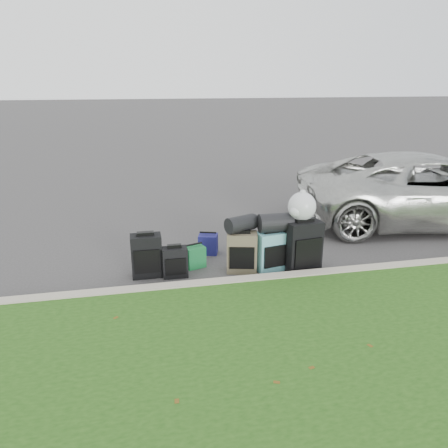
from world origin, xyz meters
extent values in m
plane|color=#383535|center=(0.00, 0.00, 0.00)|extent=(120.00, 120.00, 0.00)
cube|color=#9E937F|center=(0.00, -1.00, 0.07)|extent=(120.00, 0.18, 0.15)
imported|color=#B7B7B2|center=(4.20, 1.04, 0.70)|extent=(5.39, 3.22, 1.40)
cube|color=black|center=(-0.96, -0.43, 0.23)|extent=(0.36, 0.20, 0.45)
cube|color=black|center=(-1.37, -0.32, 0.32)|extent=(0.44, 0.26, 0.64)
cube|color=#453F2E|center=(0.04, -0.45, 0.31)|extent=(0.50, 0.38, 0.61)
cube|color=teal|center=(0.47, -0.49, 0.30)|extent=(0.46, 0.33, 0.60)
cube|color=black|center=(0.94, -0.60, 0.39)|extent=(0.55, 0.38, 0.78)
cube|color=#176832|center=(-0.64, -0.14, 0.17)|extent=(0.35, 0.32, 0.33)
cube|color=navy|center=(-0.34, 0.35, 0.16)|extent=(0.36, 0.32, 0.33)
cylinder|color=black|center=(0.04, -0.39, 0.74)|extent=(0.51, 0.40, 0.24)
cylinder|color=black|center=(0.55, -0.47, 0.75)|extent=(0.51, 0.28, 0.28)
sphere|color=silver|center=(0.92, -0.52, 0.99)|extent=(0.42, 0.42, 0.42)
camera|label=1|loc=(-1.46, -6.33, 2.78)|focal=35.00mm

